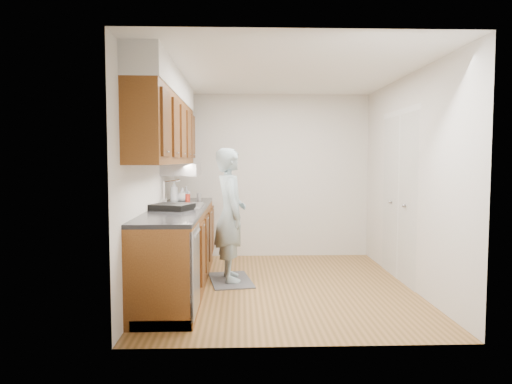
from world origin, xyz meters
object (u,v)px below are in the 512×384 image
at_px(person, 230,206).
at_px(soap_bottle_b, 186,194).
at_px(dish_rack, 172,207).
at_px(soda_can, 188,198).
at_px(steel_can, 199,197).
at_px(soap_bottle_a, 174,191).
at_px(soap_bottle_c, 182,195).

relative_size(person, soap_bottle_b, 9.18).
distance_m(person, soap_bottle_b, 0.88).
bearing_deg(dish_rack, soda_can, 105.66).
height_order(soda_can, steel_can, same).
xyz_separation_m(person, steel_can, (-0.43, 0.53, 0.06)).
relative_size(person, soap_bottle_a, 6.46).
bearing_deg(soda_can, soap_bottle_a, 147.44).
bearing_deg(soap_bottle_a, person, -31.60).
relative_size(soap_bottle_c, steel_can, 1.64).
distance_m(soap_bottle_c, soda_can, 0.19).
height_order(soap_bottle_a, steel_can, soap_bottle_a).
height_order(soap_bottle_a, soap_bottle_c, soap_bottle_a).
xyz_separation_m(soda_can, steel_can, (0.13, 0.19, -0.00)).
xyz_separation_m(soap_bottle_a, soap_bottle_c, (0.10, 0.04, -0.05)).
relative_size(soap_bottle_b, soda_can, 1.73).
bearing_deg(soap_bottle_b, soap_bottle_a, -130.76).
bearing_deg(dish_rack, soap_bottle_b, 109.85).
relative_size(soap_bottle_a, steel_can, 2.49).
height_order(soap_bottle_c, dish_rack, soap_bottle_c).
bearing_deg(soda_can, dish_rack, -95.64).
bearing_deg(person, steel_can, 29.51).
height_order(person, soap_bottle_a, person).
bearing_deg(soap_bottle_a, soap_bottle_c, 21.92).
height_order(person, dish_rack, person).
bearing_deg(soap_bottle_c, soda_can, -60.36).
relative_size(soda_can, steel_can, 1.01).
height_order(soap_bottle_c, steel_can, soap_bottle_c).
xyz_separation_m(soap_bottle_c, steel_can, (0.22, 0.03, -0.04)).
height_order(person, soap_bottle_b, person).
relative_size(soap_bottle_c, dish_rack, 0.45).
distance_m(soap_bottle_b, steel_can, 0.21).
height_order(soap_bottle_a, soda_can, soap_bottle_a).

